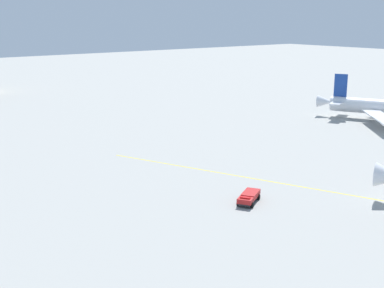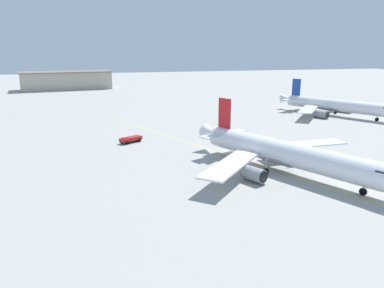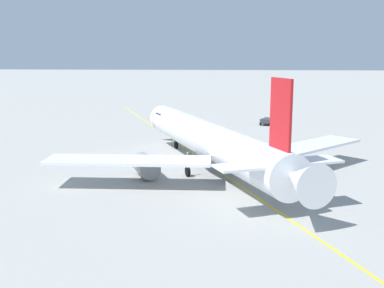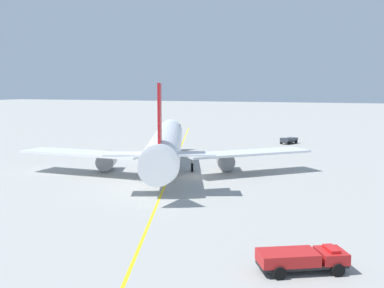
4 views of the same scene
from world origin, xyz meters
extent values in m
plane|color=#9E9E99|center=(0.00, 0.00, 0.00)|extent=(600.00, 600.00, 0.00)
cylinder|color=white|center=(5.72, -3.42, 3.40)|extent=(17.52, 33.56, 4.05)
cone|color=white|center=(13.10, -20.49, 3.40)|extent=(4.72, 4.28, 3.84)
cone|color=white|center=(-1.78, 13.94, 3.70)|extent=(4.74, 5.04, 3.44)
cube|color=black|center=(12.22, -18.47, 4.31)|extent=(4.11, 3.57, 0.70)
ellipsoid|color=gray|center=(5.03, -1.82, 2.29)|extent=(8.31, 12.95, 2.23)
cube|color=red|center=(-0.36, 10.64, 8.36)|extent=(1.49, 3.03, 5.87)
cube|color=white|center=(2.58, 11.91, 4.21)|extent=(5.42, 4.28, 0.20)
cube|color=white|center=(-3.30, 9.37, 4.21)|extent=(5.42, 4.28, 0.20)
cube|color=white|center=(13.81, 3.83, 2.70)|extent=(16.62, 4.46, 0.28)
cube|color=white|center=(-5.11, -4.34, 2.70)|extent=(14.55, 14.82, 0.28)
cylinder|color=gray|center=(12.62, 0.33, 1.31)|extent=(3.63, 4.48, 2.27)
cylinder|color=black|center=(13.41, -1.51, 1.31)|extent=(1.83, 0.90, 1.93)
cylinder|color=gray|center=(-1.74, -5.88, 1.31)|extent=(3.63, 4.48, 2.27)
cylinder|color=black|center=(-0.94, -7.72, 1.31)|extent=(1.83, 0.90, 1.93)
cylinder|color=#9EA0A5|center=(10.96, -15.56, 1.62)|extent=(0.20, 0.20, 2.15)
cylinder|color=black|center=(10.96, -15.56, 0.55)|extent=(0.71, 1.13, 1.10)
cylinder|color=#9EA0A5|center=(8.17, -0.46, 1.62)|extent=(0.20, 0.20, 2.15)
cylinder|color=black|center=(8.17, -0.46, 0.55)|extent=(0.71, 1.13, 1.10)
cylinder|color=#9EA0A5|center=(1.88, -3.18, 1.62)|extent=(0.20, 0.20, 2.15)
cylinder|color=black|center=(1.88, -3.18, 0.55)|extent=(0.71, 1.13, 1.10)
cube|color=#232326|center=(-3.65, -38.87, 0.42)|extent=(2.69, 4.17, 0.20)
cube|color=#2D333D|center=(-3.19, -37.58, 0.87)|extent=(2.02, 1.68, 0.70)
cube|color=black|center=(-3.03, -37.13, 0.97)|extent=(1.39, 0.56, 0.39)
cube|color=#2D333D|center=(-3.88, -39.52, 0.82)|extent=(2.48, 2.96, 0.60)
cylinder|color=black|center=(-4.00, -37.29, 0.32)|extent=(0.48, 0.70, 0.64)
cylinder|color=black|center=(-2.37, -37.87, 0.32)|extent=(0.48, 0.70, 0.64)
cylinder|color=black|center=(-4.88, -39.76, 0.32)|extent=(0.48, 0.70, 0.64)
cylinder|color=black|center=(-3.25, -40.34, 0.32)|extent=(0.48, 0.70, 0.64)
cube|color=yellow|center=(4.90, -3.24, 0.00)|extent=(47.80, 123.95, 0.01)
camera|label=1|loc=(-64.85, -22.68, 25.02)|focal=48.63mm
camera|label=2|loc=(-26.97, -56.27, 20.36)|focal=34.46mm
camera|label=3|loc=(4.20, 50.00, 13.43)|focal=44.86mm
camera|label=4|loc=(-21.57, 53.15, 10.85)|focal=44.56mm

